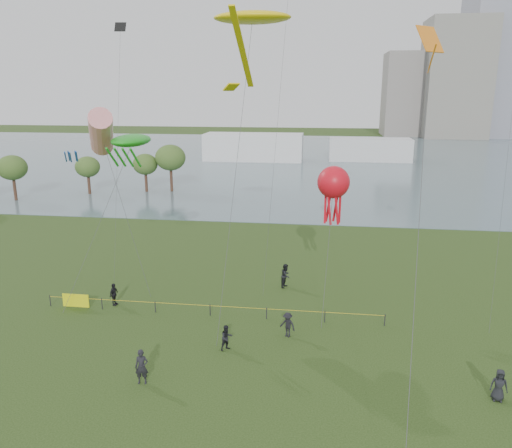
# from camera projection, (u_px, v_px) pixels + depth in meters

# --- Properties ---
(lake) EXTENTS (400.00, 120.00, 0.08)m
(lake) POSITION_uv_depth(u_px,v_px,m) (307.00, 158.00, 116.54)
(lake) COLOR slate
(lake) RESTS_ON ground_plane
(building_mid) EXTENTS (20.00, 20.00, 38.00)m
(building_mid) POSITION_uv_depth(u_px,v_px,m) (455.00, 79.00, 165.02)
(building_mid) COLOR slate
(building_mid) RESTS_ON ground_plane
(building_low) EXTENTS (16.00, 18.00, 28.00)m
(building_low) POSITION_uv_depth(u_px,v_px,m) (407.00, 95.00, 173.87)
(building_low) COLOR slate
(building_low) RESTS_ON ground_plane
(pavilion_left) EXTENTS (22.00, 8.00, 6.00)m
(pavilion_left) POSITION_uv_depth(u_px,v_px,m) (254.00, 147.00, 112.53)
(pavilion_left) COLOR silver
(pavilion_left) RESTS_ON ground_plane
(pavilion_right) EXTENTS (18.00, 7.00, 5.00)m
(pavilion_right) POSITION_uv_depth(u_px,v_px,m) (370.00, 150.00, 112.17)
(pavilion_right) COLOR silver
(pavilion_right) RESTS_ON ground_plane
(trees) EXTENTS (30.42, 19.93, 7.31)m
(trees) POSITION_uv_depth(u_px,v_px,m) (74.00, 165.00, 72.61)
(trees) COLOR #3D261B
(trees) RESTS_ON ground_plane
(fence) EXTENTS (24.07, 0.07, 1.05)m
(fence) POSITION_uv_depth(u_px,v_px,m) (127.00, 303.00, 35.78)
(fence) COLOR black
(fence) RESTS_ON ground_plane
(spectator_a) EXTENTS (0.99, 0.97, 1.61)m
(spectator_a) POSITION_uv_depth(u_px,v_px,m) (227.00, 338.00, 30.30)
(spectator_a) COLOR black
(spectator_a) RESTS_ON ground_plane
(spectator_b) EXTENTS (1.23, 1.02, 1.65)m
(spectator_b) POSITION_uv_depth(u_px,v_px,m) (288.00, 325.00, 31.94)
(spectator_b) COLOR black
(spectator_b) RESTS_ON ground_plane
(spectator_c) EXTENTS (0.56, 1.04, 1.69)m
(spectator_c) POSITION_uv_depth(u_px,v_px,m) (114.00, 294.00, 36.64)
(spectator_c) COLOR black
(spectator_c) RESTS_ON ground_plane
(spectator_d) EXTENTS (0.92, 0.68, 1.72)m
(spectator_d) POSITION_uv_depth(u_px,v_px,m) (499.00, 385.00, 25.32)
(spectator_d) COLOR black
(spectator_d) RESTS_ON ground_plane
(spectator_f) EXTENTS (0.78, 0.57, 1.96)m
(spectator_f) POSITION_uv_depth(u_px,v_px,m) (142.00, 367.00, 26.77)
(spectator_f) COLOR black
(spectator_f) RESTS_ON ground_plane
(spectator_g) EXTENTS (0.99, 1.12, 1.95)m
(spectator_g) POSITION_uv_depth(u_px,v_px,m) (286.00, 276.00, 40.00)
(spectator_g) COLOR black
(spectator_g) RESTS_ON ground_plane
(kite_stingray) EXTENTS (5.22, 10.11, 20.43)m
(kite_stingray) POSITION_uv_depth(u_px,v_px,m) (252.00, 18.00, 32.99)
(kite_stingray) COLOR #3F3F42
(kite_windsock) EXTENTS (5.51, 4.98, 14.27)m
(kite_windsock) POSITION_uv_depth(u_px,v_px,m) (101.00, 133.00, 35.71)
(kite_windsock) COLOR #3F3F42
(kite_creature) EXTENTS (5.83, 5.59, 12.37)m
(kite_creature) POSITION_uv_depth(u_px,v_px,m) (131.00, 141.00, 35.08)
(kite_creature) COLOR #3F3F42
(kite_octopus) EXTENTS (2.23, 4.62, 10.38)m
(kite_octopus) POSITION_uv_depth(u_px,v_px,m) (333.00, 183.00, 34.16)
(kite_octopus) COLOR #3F3F42
(kite_delta) EXTENTS (2.85, 14.21, 18.51)m
(kite_delta) POSITION_uv_depth(u_px,v_px,m) (429.00, 58.00, 24.67)
(kite_delta) COLOR #3F3F42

